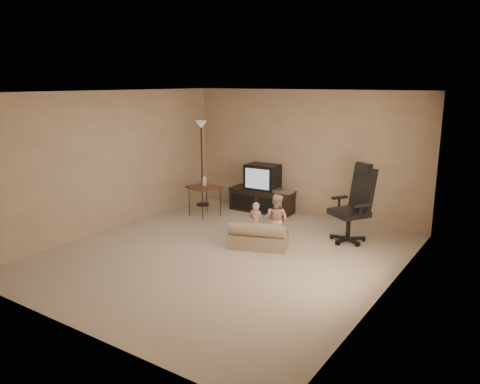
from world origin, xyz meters
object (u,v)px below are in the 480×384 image
Objects in this scene: side_table at (204,187)px; tv_stand at (262,192)px; office_chair at (353,214)px; child_sofa at (258,237)px; toddler_left at (256,223)px; toddler_right at (276,220)px; floor_lamp at (202,144)px.

tv_stand is at bearing 50.24° from side_table.
office_chair reaches higher than side_table.
child_sofa is 1.46× the size of toddler_left.
toddler_right reaches higher than side_table.
office_chair reaches higher than toddler_right.
office_chair is at bearing -136.60° from toddler_right.
side_table is 1.16× the size of toddler_left.
toddler_left reaches higher than child_sofa.
office_chair is 3.71m from floor_lamp.
office_chair is at bearing 3.37° from side_table.
toddler_left is at bearing -32.79° from floor_lamp.
floor_lamp reaches higher than toddler_right.
toddler_right reaches higher than toddler_left.
toddler_right is at bearing -105.78° from office_chair.
tv_stand reaches higher than side_table.
toddler_left is at bearing -25.76° from side_table.
office_chair reaches higher than tv_stand.
toddler_left is (-1.30, -1.01, -0.12)m from office_chair.
toddler_right is (-0.98, -0.88, -0.05)m from office_chair.
toddler_left is (-0.14, 0.16, 0.17)m from child_sofa.
office_chair is at bearing -21.43° from tv_stand.
tv_stand is 1.34× the size of child_sofa.
side_table is (-3.02, -0.18, 0.11)m from office_chair.
side_table is 2.15m from child_sofa.
tv_stand is 1.69× the size of side_table.
side_table is at bearing -17.43° from toddler_right.
toddler_right is at bearing -55.23° from tv_stand.
child_sofa is 1.20× the size of toddler_right.
toddler_left is 0.83× the size of toddler_right.
tv_stand is 1.66m from floor_lamp.
toddler_right reaches higher than child_sofa.
toddler_left is (2.28, -1.47, -0.99)m from floor_lamp.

